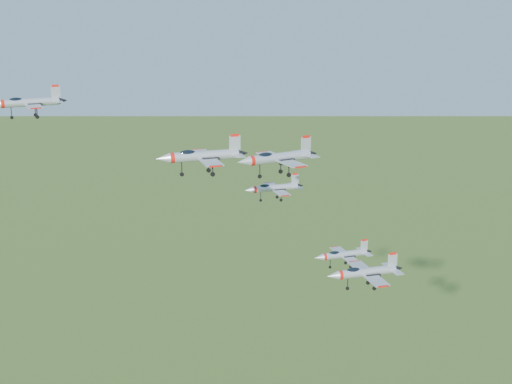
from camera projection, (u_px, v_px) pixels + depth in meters
jet_lead at (28, 102)px, 101.22m from camera, size 10.89×9.03×2.91m
jet_left_high at (202, 156)px, 103.68m from camera, size 13.80×11.61×3.71m
jet_right_high at (277, 158)px, 98.81m from camera, size 12.75×10.48×3.42m
jet_left_low at (274, 188)px, 124.19m from camera, size 11.00×9.23×2.95m
jet_right_low at (365, 272)px, 108.07m from camera, size 12.55×10.58×3.38m
jet_trail at (343, 254)px, 130.03m from camera, size 11.64×9.77×3.12m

